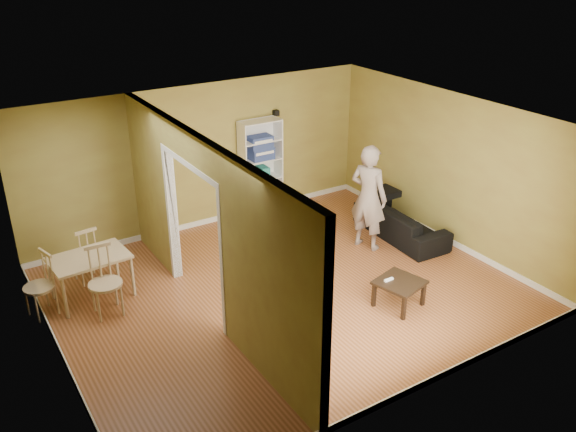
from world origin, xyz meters
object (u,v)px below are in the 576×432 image
(bookshelf, at_px, (259,168))
(chair_near, at_px, (105,282))
(chair_far, at_px, (85,253))
(dining_table, at_px, (89,261))
(coffee_table, at_px, (399,285))
(person, at_px, (369,189))
(chair_left, at_px, (39,285))
(sofa, at_px, (401,218))

(bookshelf, height_order, chair_near, bookshelf)
(chair_far, bearing_deg, bookshelf, -175.67)
(dining_table, bearing_deg, coffee_table, -35.06)
(person, relative_size, chair_far, 2.30)
(dining_table, height_order, chair_left, chair_left)
(sofa, distance_m, dining_table, 5.26)
(chair_left, bearing_deg, chair_near, 43.88)
(bookshelf, xyz_separation_m, chair_near, (-3.50, -1.82, -0.42))
(dining_table, distance_m, chair_far, 0.56)
(bookshelf, distance_m, chair_near, 3.97)
(chair_left, relative_size, chair_far, 1.01)
(sofa, xyz_separation_m, dining_table, (-5.18, 0.88, 0.24))
(bookshelf, relative_size, coffee_table, 3.08)
(bookshelf, bearing_deg, dining_table, -160.21)
(chair_near, bearing_deg, sofa, -1.70)
(chair_left, xyz_separation_m, chair_near, (0.79, -0.47, 0.04))
(coffee_table, bearing_deg, dining_table, 144.94)
(person, height_order, dining_table, person)
(sofa, xyz_separation_m, chair_left, (-5.92, 0.81, 0.11))
(coffee_table, bearing_deg, chair_left, 150.46)
(chair_left, bearing_deg, coffee_table, 44.95)
(sofa, bearing_deg, coffee_table, 140.69)
(person, height_order, chair_left, person)
(sofa, distance_m, bookshelf, 2.77)
(bookshelf, bearing_deg, chair_left, -162.45)
(sofa, xyz_separation_m, chair_near, (-5.13, 0.34, 0.15))
(coffee_table, distance_m, chair_near, 4.13)
(sofa, relative_size, chair_far, 2.03)
(person, height_order, chair_near, person)
(sofa, height_order, bookshelf, bookshelf)
(bookshelf, bearing_deg, sofa, -53.12)
(dining_table, xyz_separation_m, chair_far, (0.07, 0.54, -0.13))
(coffee_table, bearing_deg, chair_far, 139.12)
(coffee_table, relative_size, dining_table, 0.56)
(chair_left, bearing_deg, chair_far, 111.93)
(sofa, relative_size, chair_near, 1.85)
(person, height_order, bookshelf, person)
(chair_far, bearing_deg, chair_near, 81.49)
(person, distance_m, dining_table, 4.53)
(person, xyz_separation_m, bookshelf, (-0.87, 2.14, -0.14))
(bookshelf, bearing_deg, coffee_table, -88.55)
(bookshelf, relative_size, chair_near, 1.82)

